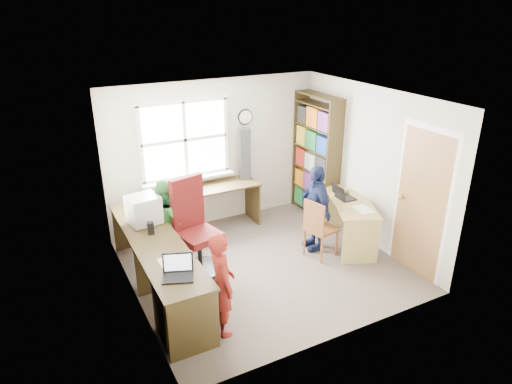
% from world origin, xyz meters
% --- Properties ---
extents(room, '(3.64, 3.44, 2.44)m').
position_xyz_m(room, '(0.01, 0.10, 1.22)').
color(room, '#4C443C').
rests_on(room, ground).
extents(l_desk, '(2.38, 2.95, 0.75)m').
position_xyz_m(l_desk, '(-1.31, -0.28, 0.46)').
color(l_desk, '#3E3219').
rests_on(l_desk, ground).
extents(right_desk, '(1.02, 1.35, 0.70)m').
position_xyz_m(right_desk, '(1.49, -0.04, 0.51)').
color(right_desk, tan).
rests_on(right_desk, ground).
extents(bookshelf, '(0.30, 1.02, 2.10)m').
position_xyz_m(bookshelf, '(1.65, 1.19, 1.00)').
color(bookshelf, '#3E3219').
rests_on(bookshelf, ground).
extents(swivel_chair, '(0.75, 0.75, 1.34)m').
position_xyz_m(swivel_chair, '(-0.88, 0.38, 0.57)').
color(swivel_chair, black).
rests_on(swivel_chair, ground).
extents(wooden_chair, '(0.47, 0.47, 0.91)m').
position_xyz_m(wooden_chair, '(0.82, -0.13, 0.49)').
color(wooden_chair, brown).
rests_on(wooden_chair, ground).
extents(crt_monitor, '(0.44, 0.41, 0.39)m').
position_xyz_m(crt_monitor, '(-1.49, 0.62, 0.95)').
color(crt_monitor, silver).
rests_on(crt_monitor, l_desk).
extents(laptop_left, '(0.41, 0.38, 0.23)m').
position_xyz_m(laptop_left, '(-1.50, -0.80, 0.80)').
color(laptop_left, black).
rests_on(laptop_left, l_desk).
extents(laptop_right, '(0.29, 0.34, 0.23)m').
position_xyz_m(laptop_right, '(1.44, 0.15, 0.76)').
color(laptop_right, black).
rests_on(laptop_right, right_desk).
extents(speaker_a, '(0.09, 0.09, 0.16)m').
position_xyz_m(speaker_a, '(-1.50, 0.28, 0.83)').
color(speaker_a, black).
rests_on(speaker_a, l_desk).
extents(speaker_b, '(0.09, 0.09, 0.17)m').
position_xyz_m(speaker_b, '(-1.51, 0.90, 0.84)').
color(speaker_b, black).
rests_on(speaker_b, l_desk).
extents(cd_tower, '(0.21, 0.20, 0.87)m').
position_xyz_m(cd_tower, '(0.45, 1.50, 1.18)').
color(cd_tower, black).
rests_on(cd_tower, l_desk).
extents(game_box, '(0.29, 0.29, 0.06)m').
position_xyz_m(game_box, '(1.51, 0.39, 0.73)').
color(game_box, red).
rests_on(game_box, right_desk).
extents(paper_a, '(0.21, 0.29, 0.00)m').
position_xyz_m(paper_a, '(-1.51, -0.51, 0.75)').
color(paper_a, white).
rests_on(paper_a, l_desk).
extents(paper_b, '(0.24, 0.32, 0.00)m').
position_xyz_m(paper_b, '(1.47, -0.32, 0.71)').
color(paper_b, white).
rests_on(paper_b, right_desk).
extents(potted_plant, '(0.17, 0.15, 0.27)m').
position_xyz_m(potted_plant, '(-0.45, 1.49, 0.89)').
color(potted_plant, '#29672F').
rests_on(potted_plant, l_desk).
extents(person_red, '(0.34, 0.48, 1.24)m').
position_xyz_m(person_red, '(-1.08, -0.99, 0.62)').
color(person_red, maroon).
rests_on(person_red, ground).
extents(person_green, '(0.54, 0.67, 1.29)m').
position_xyz_m(person_green, '(-1.16, 0.68, 0.65)').
color(person_green, '#338038').
rests_on(person_green, ground).
extents(person_navy, '(0.41, 0.81, 1.32)m').
position_xyz_m(person_navy, '(0.93, 0.12, 0.66)').
color(person_navy, '#151F44').
rests_on(person_navy, ground).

